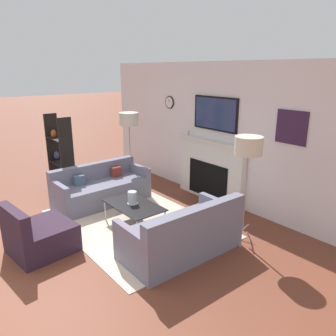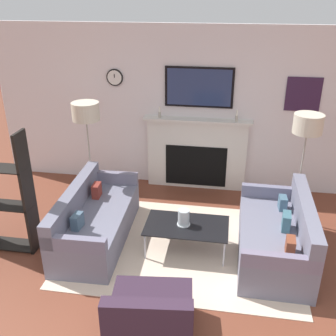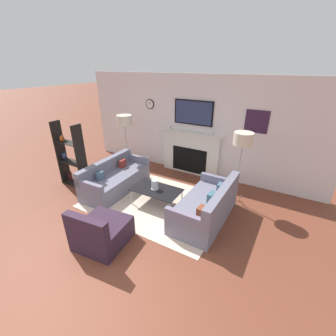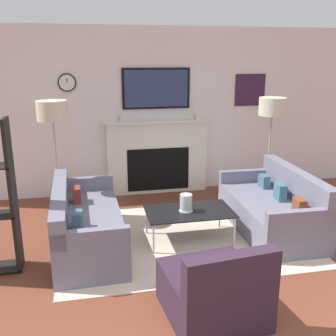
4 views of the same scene
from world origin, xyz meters
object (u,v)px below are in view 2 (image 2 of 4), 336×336
object	(u,v)px
couch_left	(95,221)
coffee_table	(187,227)
floor_lamp_right	(308,125)
hurricane_candle	(184,218)
couch_right	(278,237)
floor_lamp_left	(86,113)
armchair	(151,321)

from	to	relation	value
couch_left	coffee_table	bearing A→B (deg)	-2.90
couch_left	floor_lamp_right	world-z (taller)	floor_lamp_right
hurricane_candle	couch_right	bearing A→B (deg)	2.82
couch_right	coffee_table	size ratio (longest dim) A/B	1.60
floor_lamp_right	couch_left	bearing A→B (deg)	-161.67
couch_left	couch_right	xyz separation A→B (m)	(2.44, 0.00, 0.01)
couch_left	hurricane_candle	world-z (taller)	couch_left
hurricane_candle	floor_lamp_left	world-z (taller)	floor_lamp_left
coffee_table	hurricane_candle	distance (m)	0.13
couch_left	couch_right	bearing A→B (deg)	0.00
armchair	coffee_table	size ratio (longest dim) A/B	0.85
couch_right	floor_lamp_left	size ratio (longest dim) A/B	1.02
hurricane_candle	coffee_table	bearing A→B (deg)	-7.20
couch_right	armchair	xyz separation A→B (m)	(-1.33, -1.59, -0.03)
couch_right	armchair	bearing A→B (deg)	-129.91
couch_left	floor_lamp_right	size ratio (longest dim) A/B	1.12
coffee_table	hurricane_candle	size ratio (longest dim) A/B	4.97
couch_left	hurricane_candle	xyz separation A→B (m)	(1.23, -0.06, 0.21)
armchair	floor_lamp_right	size ratio (longest dim) A/B	0.55
couch_right	floor_lamp_left	xyz separation A→B (m)	(-2.79, 0.92, 1.24)
hurricane_candle	floor_lamp_left	bearing A→B (deg)	148.26
floor_lamp_left	coffee_table	bearing A→B (deg)	-31.20
hurricane_candle	floor_lamp_right	xyz separation A→B (m)	(1.54, 0.98, 1.01)
coffee_table	floor_lamp_left	world-z (taller)	floor_lamp_left
couch_right	coffee_table	world-z (taller)	couch_right
couch_right	armchair	world-z (taller)	couch_right
coffee_table	floor_lamp_right	xyz separation A→B (m)	(1.50, 0.98, 1.13)
coffee_table	floor_lamp_right	size ratio (longest dim) A/B	0.65
couch_right	couch_left	bearing A→B (deg)	-180.00
couch_left	armchair	size ratio (longest dim) A/B	2.05
couch_right	armchair	distance (m)	2.07
couch_left	floor_lamp_left	xyz separation A→B (m)	(-0.35, 0.92, 1.24)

